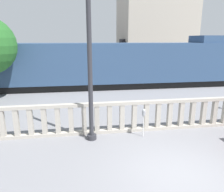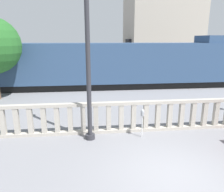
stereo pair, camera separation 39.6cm
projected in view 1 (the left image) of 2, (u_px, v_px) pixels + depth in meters
name	position (u px, v px, depth m)	size (l,w,h in m)	color
ground_plane	(178.00, 174.00, 6.72)	(160.00, 160.00, 0.00)	slate
balustrade	(146.00, 116.00, 9.79)	(14.39, 0.24, 1.40)	#ADA599
lamppost	(89.00, 50.00, 8.16)	(0.40, 0.40, 6.96)	#2D2D33
parking_meter	(144.00, 115.00, 9.07)	(0.15, 0.15, 1.24)	silver
train_near	(84.00, 65.00, 17.94)	(25.71, 2.87, 4.31)	black
train_far	(76.00, 56.00, 30.19)	(18.43, 2.85, 4.02)	black
building_block	(154.00, 16.00, 32.05)	(9.82, 8.95, 14.48)	#ADA393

